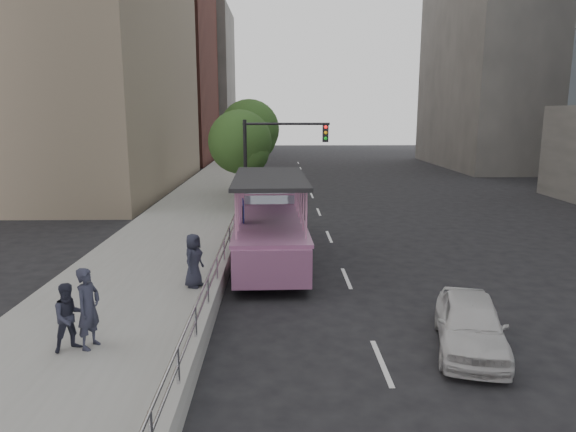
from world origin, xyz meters
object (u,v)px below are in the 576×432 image
Objects in this scene: duck_boat at (270,225)px; pedestrian_mid at (70,317)px; street_tree_far at (251,132)px; street_tree_near at (242,144)px; parking_sign at (243,225)px; traffic_signal at (270,155)px; car at (470,324)px; pedestrian_near at (88,308)px; pedestrian_far at (194,260)px.

pedestrian_mid is (-4.28, -8.77, -0.15)m from duck_boat.
street_tree_near is at bearing -91.91° from street_tree_far.
street_tree_far reaches higher than parking_sign.
pedestrian_mid is 15.13m from traffic_signal.
street_tree_near is at bearing 100.58° from duck_boat.
car is 0.65× the size of street_tree_near.
parking_sign is at bearing 25.73° from pedestrian_mid.
parking_sign is (3.00, 6.88, 0.39)m from pedestrian_near.
pedestrian_mid is 0.27× the size of street_tree_near.
street_tree_far is at bearing 17.80° from pedestrian_far.
street_tree_near is at bearing 114.98° from traffic_signal.
car is 0.72× the size of traffic_signal.
pedestrian_far is (-2.24, -4.54, -0.10)m from duck_boat.
car is 8.02m from pedestrian_far.
car is 24.40m from street_tree_far.
pedestrian_far is (-7.06, 3.77, 0.49)m from car.
pedestrian_far is at bearing -92.38° from street_tree_near.
street_tree_near reaches higher than pedestrian_far.
street_tree_near is at bearing 9.47° from pedestrian_near.
street_tree_near is at bearing 94.10° from parking_sign.
street_tree_near reaches higher than traffic_signal.
pedestrian_near reaches higher than pedestrian_mid.
traffic_signal is at bearing 35.15° from pedestrian_mid.
duck_boat is at bearing -7.61° from pedestrian_near.
street_tree_far is (-0.57, 16.76, 2.70)m from parking_sign.
pedestrian_far is (1.66, 4.11, -0.10)m from pedestrian_near.
duck_boat is 1.74× the size of street_tree_near.
street_tree_far reaches higher than car.
pedestrian_far is at bearing -92.23° from street_tree_far.
pedestrian_mid is 0.94× the size of pedestrian_far.
street_tree_far is at bearing 44.76° from pedestrian_mid.
street_tree_far is (2.42, 23.64, 3.08)m from pedestrian_near.
pedestrian_near is 14.89m from traffic_signal.
pedestrian_mid is 7.79m from parking_sign.
pedestrian_near is (-8.72, -0.35, 0.59)m from car.
car is 8.75m from pedestrian_near.
pedestrian_near is at bearing -21.44° from pedestrian_mid.
street_tree_far is (2.81, 23.75, 3.24)m from pedestrian_mid.
pedestrian_far is at bearing -116.26° from duck_boat.
parking_sign is (-0.91, -1.78, 0.39)m from duck_boat.
car is (4.82, -8.31, -0.58)m from duck_boat.
traffic_signal is at bearing -65.02° from street_tree_near.
pedestrian_far is 10.59m from traffic_signal.
pedestrian_far is at bearing 25.71° from pedestrian_mid.
pedestrian_far is 0.29× the size of street_tree_near.
traffic_signal is 3.80m from street_tree_near.
pedestrian_mid is at bearing -115.77° from parking_sign.
parking_sign is 11.01m from street_tree_near.
duck_boat is 9.49m from pedestrian_near.
car is 0.58× the size of street_tree_far.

